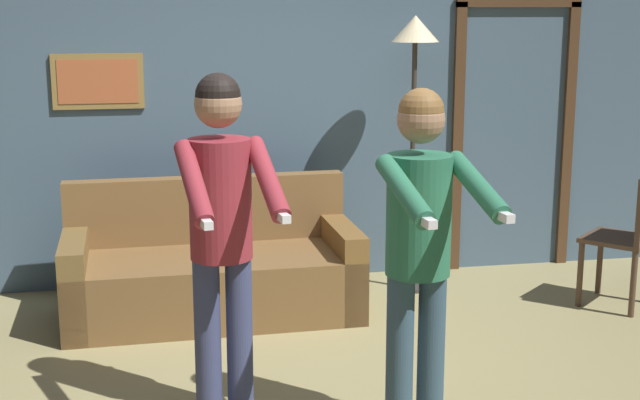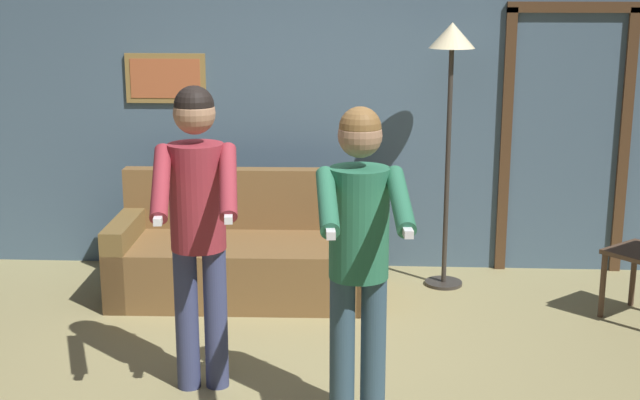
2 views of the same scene
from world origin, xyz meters
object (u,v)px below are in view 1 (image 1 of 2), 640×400
dining_chair_distant (632,232)px  torchiere_lamp (415,64)px  couch (212,273)px  person_standing_left (222,215)px  person_standing_right (420,232)px

dining_chair_distant → torchiere_lamp: bearing=152.7°
couch → dining_chair_distant: dining_chair_distant is taller
person_standing_left → person_standing_right: person_standing_left is taller
person_standing_right → dining_chair_distant: 2.50m
couch → person_standing_left: size_ratio=1.13×
torchiere_lamp → dining_chair_distant: (1.33, -0.69, -1.09)m
person_standing_left → dining_chair_distant: 3.09m
dining_chair_distant → person_standing_right: bearing=-142.5°
torchiere_lamp → dining_chair_distant: torchiere_lamp is taller
couch → torchiere_lamp: bearing=10.9°
person_standing_left → dining_chair_distant: (2.83, 1.14, -0.50)m
person_standing_left → dining_chair_distant: size_ratio=1.83×
dining_chair_distant → couch: bearing=171.7°
couch → person_standing_right: (0.83, -1.90, 0.72)m
couch → person_standing_right: bearing=-66.6°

